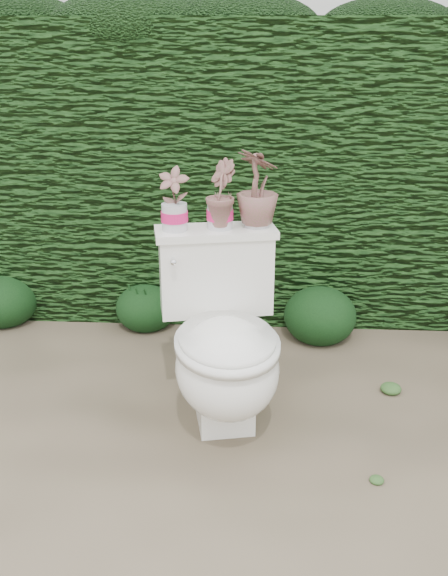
# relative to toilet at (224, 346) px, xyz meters

# --- Properties ---
(ground) EXTENTS (60.00, 60.00, 0.00)m
(ground) POSITION_rel_toilet_xyz_m (0.08, -0.16, -0.36)
(ground) COLOR #7E6F57
(ground) RESTS_ON ground
(hedge) EXTENTS (8.00, 1.00, 1.60)m
(hedge) POSITION_rel_toilet_xyz_m (0.08, 1.44, 0.44)
(hedge) COLOR #26541C
(hedge) RESTS_ON ground
(toilet) EXTENTS (0.58, 0.75, 0.78)m
(toilet) POSITION_rel_toilet_xyz_m (0.00, 0.00, 0.00)
(toilet) COLOR white
(toilet) RESTS_ON ground
(potted_plant_left) EXTENTS (0.14, 0.11, 0.24)m
(potted_plant_left) POSITION_rel_toilet_xyz_m (-0.21, 0.20, 0.54)
(potted_plant_left) COLOR #336920
(potted_plant_left) RESTS_ON toilet
(potted_plant_center) EXTENTS (0.14, 0.16, 0.27)m
(potted_plant_center) POSITION_rel_toilet_xyz_m (-0.03, 0.24, 0.55)
(potted_plant_center) COLOR #336920
(potted_plant_center) RESTS_ON toilet
(potted_plant_right) EXTENTS (0.24, 0.24, 0.31)m
(potted_plant_right) POSITION_rel_toilet_xyz_m (0.12, 0.27, 0.57)
(potted_plant_right) COLOR #336920
(potted_plant_right) RESTS_ON toilet
(liriope_clump_1) EXTENTS (0.38, 0.38, 0.30)m
(liriope_clump_1) POSITION_rel_toilet_xyz_m (-1.30, 0.94, -0.20)
(liriope_clump_1) COLOR #153813
(liriope_clump_1) RESTS_ON ground
(liriope_clump_2) EXTENTS (0.34, 0.34, 0.27)m
(liriope_clump_2) POSITION_rel_toilet_xyz_m (-0.49, 0.93, -0.22)
(liriope_clump_2) COLOR #153813
(liriope_clump_2) RESTS_ON ground
(liriope_clump_3) EXTENTS (0.39, 0.39, 0.31)m
(liriope_clump_3) POSITION_rel_toilet_xyz_m (0.46, 0.83, -0.20)
(liriope_clump_3) COLOR #153813
(liriope_clump_3) RESTS_ON ground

